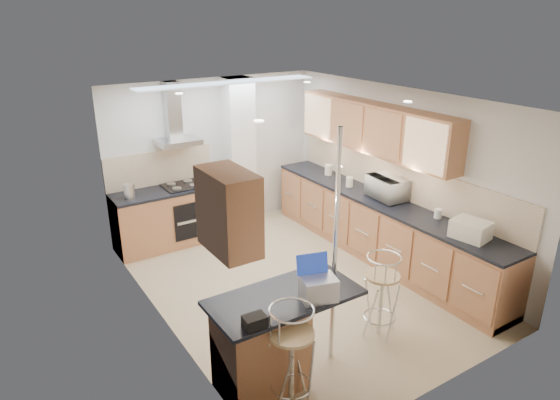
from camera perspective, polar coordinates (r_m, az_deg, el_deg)
ground at (r=6.88m, az=1.75°, el=-9.53°), size 4.80×4.80×0.00m
room_shell at (r=6.71m, az=2.38°, el=4.08°), size 3.64×4.84×2.51m
right_counter at (r=7.53m, az=11.27°, el=-3.20°), size 0.63×4.40×0.92m
back_counter at (r=7.98m, az=-12.50°, el=-1.88°), size 1.70×0.63×0.92m
peninsula at (r=5.08m, az=0.50°, el=-15.34°), size 1.47×0.72×0.94m
microwave at (r=7.36m, az=12.20°, el=1.37°), size 0.44×0.62×0.32m
laptop at (r=4.73m, az=4.43°, el=-10.04°), size 0.38×0.32×0.22m
bag at (r=4.38m, az=-2.91°, el=-13.70°), size 0.20×0.15×0.11m
bar_stool_near at (r=4.72m, az=1.28°, el=-17.71°), size 0.51×0.51×1.07m
bar_stool_end at (r=5.77m, az=11.48°, el=-10.68°), size 0.57×0.57×1.00m
jar_a at (r=8.32m, az=5.56°, el=3.46°), size 0.14×0.14×0.17m
jar_b at (r=7.78m, az=7.94°, el=2.06°), size 0.11×0.11×0.15m
jar_c at (r=7.29m, az=12.15°, el=0.59°), size 0.16×0.16×0.18m
jar_d at (r=6.86m, az=17.61°, el=-1.49°), size 0.12×0.12×0.12m
bread_bin at (r=6.38m, az=20.96°, el=-3.17°), size 0.40×0.47×0.22m
kettle at (r=7.51m, az=-16.85°, el=0.94°), size 0.16×0.16×0.23m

